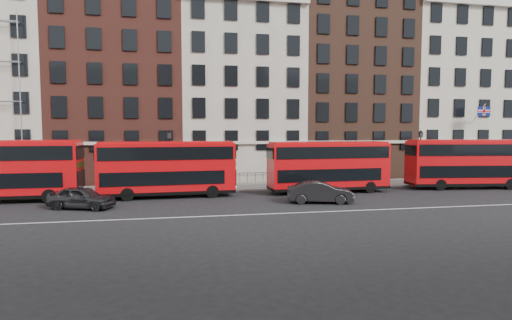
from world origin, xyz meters
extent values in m
plane|color=black|center=(0.00, 0.00, 0.00)|extent=(120.00, 120.00, 0.00)
cube|color=gray|center=(0.00, 10.50, 0.07)|extent=(80.00, 5.00, 0.15)
cube|color=gray|center=(0.00, 8.00, 0.08)|extent=(80.00, 0.30, 0.16)
cube|color=white|center=(0.00, -2.00, 0.01)|extent=(70.00, 0.12, 0.01)
cube|color=brown|center=(-12.80, 18.00, 11.00)|extent=(12.80, 10.00, 22.00)
cube|color=#A5A191|center=(0.00, 18.00, 9.50)|extent=(12.80, 10.00, 19.00)
cube|color=brown|center=(12.80, 18.00, 10.50)|extent=(12.80, 10.00, 21.00)
cube|color=#BDB6A3|center=(25.60, 18.00, 10.00)|extent=(12.80, 10.00, 20.00)
cube|color=beige|center=(25.60, 12.75, 19.60)|extent=(12.80, 0.50, 0.80)
cube|color=red|center=(-19.85, 5.95, 2.45)|extent=(11.10, 2.77, 4.16)
cube|color=black|center=(-19.85, 5.95, 0.50)|extent=(11.10, 2.82, 0.25)
cube|color=black|center=(-19.85, 5.95, 3.74)|extent=(10.68, 2.85, 1.05)
cube|color=red|center=(-19.85, 5.95, 4.58)|extent=(10.78, 2.56, 0.19)
cube|color=black|center=(-14.28, 6.02, 1.63)|extent=(0.11, 2.32, 1.37)
cube|color=black|center=(-14.28, 6.02, 2.76)|extent=(0.11, 2.00, 0.44)
cylinder|color=black|center=(-16.26, 4.81, 0.53)|extent=(1.06, 0.31, 1.05)
cylinder|color=black|center=(-16.29, 7.17, 0.53)|extent=(1.06, 0.31, 1.05)
cube|color=red|center=(-7.66, 5.95, 2.37)|extent=(10.80, 3.02, 4.03)
cube|color=black|center=(-7.66, 5.95, 0.48)|extent=(10.81, 3.06, 0.24)
cube|color=black|center=(-7.97, 5.94, 1.68)|extent=(9.59, 3.05, 1.07)
cube|color=black|center=(-7.66, 5.95, 3.62)|extent=(10.40, 3.09, 1.02)
cube|color=red|center=(-7.66, 5.95, 4.43)|extent=(10.49, 2.80, 0.18)
cube|color=black|center=(-2.28, 6.19, 1.58)|extent=(0.18, 2.24, 1.33)
cube|color=black|center=(-2.28, 6.19, 2.67)|extent=(0.17, 1.94, 0.43)
cylinder|color=black|center=(-4.15, 4.96, 0.51)|extent=(1.03, 0.33, 1.02)
cylinder|color=black|center=(-4.25, 7.24, 0.51)|extent=(1.03, 0.33, 1.02)
cylinder|color=black|center=(-10.67, 4.67, 0.51)|extent=(1.03, 0.33, 1.02)
cylinder|color=black|center=(-10.77, 6.95, 0.51)|extent=(1.03, 0.33, 1.02)
cube|color=red|center=(6.03, 5.95, 2.33)|extent=(10.60, 2.92, 3.95)
cube|color=black|center=(6.03, 5.95, 0.47)|extent=(10.60, 2.96, 0.24)
cube|color=black|center=(5.73, 5.94, 1.65)|extent=(9.40, 2.95, 1.05)
cube|color=black|center=(6.03, 5.95, 3.55)|extent=(10.20, 2.98, 1.00)
cube|color=red|center=(6.03, 5.95, 4.35)|extent=(10.29, 2.71, 0.18)
cube|color=black|center=(11.32, 6.16, 1.55)|extent=(0.17, 2.20, 1.30)
cube|color=black|center=(11.32, 6.16, 2.62)|extent=(0.16, 1.90, 0.42)
cylinder|color=black|center=(9.47, 4.97, 0.50)|extent=(1.01, 0.32, 1.00)
cylinder|color=black|center=(9.38, 7.21, 0.50)|extent=(1.01, 0.32, 1.00)
cylinder|color=black|center=(3.08, 4.71, 0.50)|extent=(1.01, 0.32, 1.00)
cylinder|color=black|center=(2.99, 6.95, 0.50)|extent=(1.01, 0.32, 1.00)
cube|color=red|center=(19.62, 5.95, 2.39)|extent=(11.03, 3.82, 4.06)
cube|color=black|center=(19.62, 5.95, 0.48)|extent=(11.03, 3.86, 0.25)
cube|color=black|center=(19.31, 5.99, 1.70)|extent=(9.81, 3.75, 1.08)
cube|color=black|center=(19.62, 5.95, 3.65)|extent=(10.63, 3.85, 1.03)
cube|color=red|center=(19.62, 5.95, 4.47)|extent=(10.70, 3.58, 0.19)
cylinder|color=black|center=(22.96, 4.40, 0.51)|extent=(1.06, 0.41, 1.03)
cylinder|color=black|center=(23.23, 6.69, 0.51)|extent=(1.06, 0.41, 1.03)
cylinder|color=black|center=(16.42, 5.17, 0.51)|extent=(1.06, 0.41, 1.03)
cylinder|color=black|center=(16.69, 7.45, 0.51)|extent=(1.06, 0.41, 1.03)
imported|color=#242427|center=(-13.37, 2.09, 0.78)|extent=(4.91, 3.24, 1.55)
imported|color=black|center=(3.59, 1.24, 0.80)|extent=(5.11, 2.72, 1.60)
cylinder|color=black|center=(-7.58, 8.86, 2.45)|extent=(0.14, 0.14, 4.60)
cylinder|color=black|center=(-7.58, 8.86, 0.45)|extent=(0.32, 0.32, 0.60)
cube|color=#262626|center=(-7.58, 8.86, 5.00)|extent=(0.32, 0.32, 0.55)
cone|color=black|center=(-7.58, 8.86, 5.35)|extent=(0.44, 0.44, 0.25)
cylinder|color=black|center=(16.98, 9.28, 2.45)|extent=(0.14, 0.14, 4.60)
cylinder|color=black|center=(16.98, 9.28, 0.45)|extent=(0.32, 0.32, 0.60)
cube|color=#262626|center=(16.98, 9.28, 5.00)|extent=(0.32, 0.32, 0.55)
cone|color=black|center=(16.98, 9.28, 5.35)|extent=(0.44, 0.44, 0.25)
cylinder|color=black|center=(23.38, 8.43, 1.45)|extent=(0.12, 0.12, 2.60)
cube|color=black|center=(23.38, 8.28, 3.05)|extent=(0.25, 0.30, 0.75)
sphere|color=red|center=(23.38, 8.11, 3.27)|extent=(0.14, 0.14, 0.14)
sphere|color=#0C9919|center=(23.38, 8.11, 2.83)|extent=(0.14, 0.14, 0.14)
camera|label=1|loc=(-6.54, -26.90, 5.35)|focal=28.00mm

